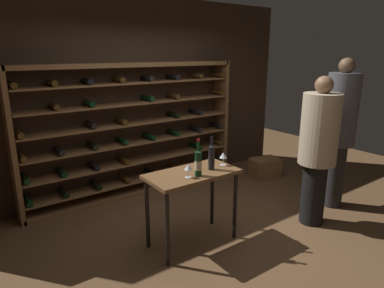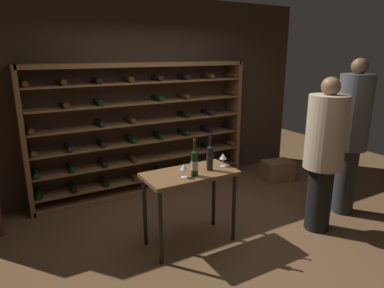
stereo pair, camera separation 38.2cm
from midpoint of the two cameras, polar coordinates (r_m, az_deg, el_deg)
The scene contains 11 objects.
ground_plane at distance 4.18m, azimuth 0.63°, elevation -14.83°, with size 9.70×9.70×0.00m, color brown.
back_wall at distance 5.26m, azimuth -11.49°, elevation 7.86°, with size 5.66×0.10×2.89m, color #3D2B1E.
wine_rack at distance 5.10m, azimuth -11.72°, elevation 2.15°, with size 3.36×0.32×1.95m.
tasting_table at distance 3.69m, azimuth -2.93°, elevation -6.55°, with size 1.01×0.51×0.84m.
person_bystander_red_print at distance 4.84m, azimuth 21.63°, elevation 2.69°, with size 0.41×0.41×2.03m.
person_host_in_suit at distance 4.25m, azimuth 18.13°, elevation -0.30°, with size 0.44×0.44×1.84m.
wine_crate at distance 5.93m, azimuth 10.43°, elevation -3.99°, with size 0.48×0.34×0.33m, color brown.
wine_bottle_black_capsule at distance 3.50m, azimuth -2.07°, elevation -3.22°, with size 0.08×0.08×0.40m.
wine_bottle_amber_reserve at distance 3.68m, azimuth 0.34°, elevation -2.27°, with size 0.07×0.07×0.38m.
wine_glass_stemmed_center at distance 3.46m, azimuth -3.81°, elevation -4.05°, with size 0.08×0.08×0.15m.
wine_glass_stemmed_left at distance 3.83m, azimuth 2.46°, elevation -2.06°, with size 0.08×0.08×0.15m.
Camera 1 is at (-2.31, -2.80, 2.10)m, focal length 31.61 mm.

